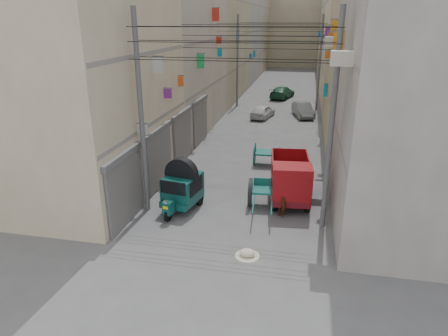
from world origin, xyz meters
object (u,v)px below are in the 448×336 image
(auto_rickshaw, at_px, (182,186))
(distant_car_grey, at_px, (303,110))
(distant_car_white, at_px, (263,111))
(mini_truck, at_px, (290,182))
(horse, at_px, (284,195))
(second_cart, at_px, (267,154))
(distant_car_green, at_px, (282,92))
(tonga_cart, at_px, (264,193))
(feed_sack, at_px, (247,253))

(auto_rickshaw, relative_size, distant_car_grey, 0.72)
(distant_car_white, bearing_deg, mini_truck, 113.12)
(horse, height_order, distant_car_grey, horse)
(second_cart, distance_m, distant_car_white, 11.34)
(horse, bearing_deg, distant_car_green, -101.25)
(second_cart, relative_size, distant_car_green, 0.35)
(tonga_cart, xyz_separation_m, mini_truck, (1.07, 0.56, 0.33))
(mini_truck, height_order, distant_car_grey, mini_truck)
(auto_rickshaw, bearing_deg, mini_truck, 27.96)
(auto_rickshaw, bearing_deg, horse, 18.70)
(mini_truck, distance_m, distant_car_grey, 17.00)
(feed_sack, distance_m, horse, 3.89)
(mini_truck, xyz_separation_m, second_cart, (-1.49, 4.67, -0.32))
(feed_sack, distance_m, distant_car_grey, 21.56)
(tonga_cart, distance_m, distant_car_white, 16.58)
(feed_sack, xyz_separation_m, distant_car_white, (-1.78, 20.43, 0.41))
(distant_car_white, xyz_separation_m, distant_car_green, (0.95, 9.13, 0.05))
(tonga_cart, relative_size, horse, 1.72)
(feed_sack, height_order, distant_car_grey, distant_car_grey)
(distant_car_grey, bearing_deg, second_cart, -111.96)
(second_cart, xyz_separation_m, horse, (1.28, -5.46, 0.04))
(mini_truck, relative_size, horse, 2.28)
(feed_sack, distance_m, distant_car_green, 29.57)
(mini_truck, relative_size, second_cart, 2.62)
(feed_sack, relative_size, distant_car_grey, 0.15)
(auto_rickshaw, relative_size, feed_sack, 4.80)
(mini_truck, bearing_deg, distant_car_white, 95.07)
(distant_car_grey, height_order, distant_car_green, distant_car_green)
(feed_sack, relative_size, distant_car_green, 0.13)
(feed_sack, bearing_deg, distant_car_grey, 86.26)
(distant_car_white, height_order, distant_car_grey, distant_car_grey)
(feed_sack, bearing_deg, distant_car_white, 94.99)
(horse, bearing_deg, mini_truck, -119.96)
(distant_car_green, bearing_deg, distant_car_white, 98.24)
(auto_rickshaw, xyz_separation_m, second_cart, (2.92, 6.11, -0.36))
(horse, xyz_separation_m, distant_car_white, (-2.75, 16.70, -0.15))
(auto_rickshaw, height_order, second_cart, auto_rickshaw)
(auto_rickshaw, xyz_separation_m, tonga_cart, (3.33, 0.88, -0.36))
(second_cart, bearing_deg, distant_car_grey, 80.37)
(distant_car_white, distance_m, distant_car_grey, 3.37)
(mini_truck, bearing_deg, second_cart, 102.25)
(auto_rickshaw, xyz_separation_m, distant_car_grey, (4.64, 18.44, -0.43))
(distant_car_green, bearing_deg, mini_truck, 108.76)
(distant_car_white, relative_size, distant_car_green, 0.78)
(auto_rickshaw, height_order, horse, auto_rickshaw)
(distant_car_grey, bearing_deg, horse, -105.43)
(feed_sack, xyz_separation_m, distant_car_green, (-0.83, 29.56, 0.46))
(mini_truck, height_order, distant_car_white, mini_truck)
(second_cart, distance_m, horse, 5.60)
(second_cart, xyz_separation_m, feed_sack, (0.31, -9.18, -0.52))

